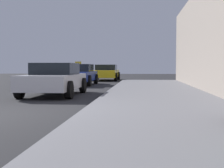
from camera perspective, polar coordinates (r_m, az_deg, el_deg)
The scene contains 5 objects.
ground_plane at distance 8.01m, azimuth -19.62°, elevation -5.16°, with size 80.00×80.00×0.00m, color #232326.
sidewalk at distance 7.29m, azimuth 10.34°, elevation -5.25°, with size 4.00×32.00×0.15m, color slate.
car_silver at distance 12.60m, azimuth -10.33°, elevation 0.91°, with size 2.00×4.13×1.27m.
car_blue at distance 19.38m, azimuth -6.20°, elevation 1.75°, with size 2.07×4.27×1.43m.
car_yellow at distance 25.58m, azimuth -1.07°, elevation 2.12°, with size 2.03×4.41×1.27m.
Camera 1 is at (3.36, -7.18, 1.14)m, focal length 50.68 mm.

